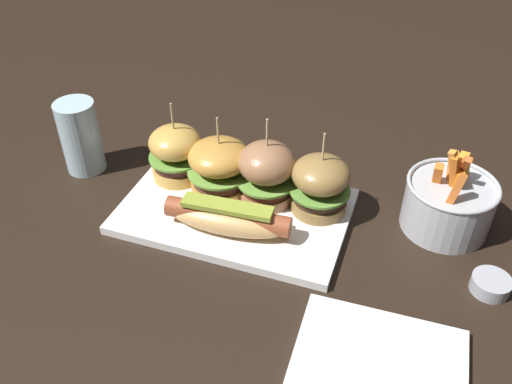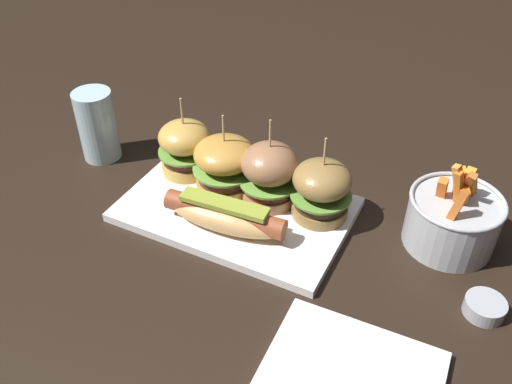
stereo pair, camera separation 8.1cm
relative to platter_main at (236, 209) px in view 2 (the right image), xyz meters
The scene contains 10 objects.
ground_plane 0.01m from the platter_main, ahead, with size 3.00×3.00×0.00m, color black.
platter_main is the anchor object (origin of this frame).
hot_dog 0.06m from the platter_main, 79.84° to the right, with size 0.19×0.07×0.05m.
slider_far_left 0.14m from the platter_main, 158.52° to the left, with size 0.09×0.09×0.14m.
slider_center_left 0.07m from the platter_main, 136.36° to the left, with size 0.10×0.10×0.13m.
slider_center_right 0.08m from the platter_main, 46.21° to the left, with size 0.09×0.09×0.14m.
slider_far_right 0.14m from the platter_main, 18.94° to the left, with size 0.09×0.09×0.14m.
fries_bucket 0.32m from the platter_main, 14.85° to the left, with size 0.13×0.13×0.14m.
sauce_ramekin 0.38m from the platter_main, ahead, with size 0.05×0.05×0.02m.
water_glass 0.30m from the platter_main, behind, with size 0.07×0.07×0.13m, color silver.
Camera 2 is at (0.32, -0.57, 0.56)m, focal length 38.25 mm.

